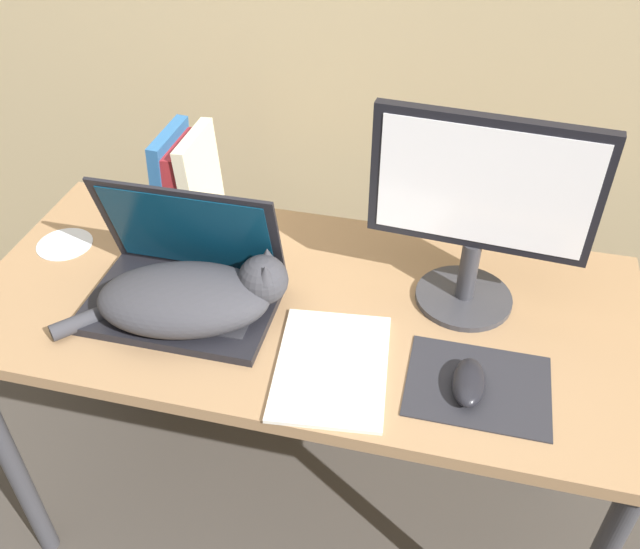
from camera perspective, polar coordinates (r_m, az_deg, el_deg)
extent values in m
cube|color=#93704C|center=(1.35, -1.40, -2.70)|extent=(1.32, 0.61, 0.03)
cylinder|color=#38383D|center=(1.70, -24.58, -14.09)|extent=(0.04, 0.04, 0.70)
cylinder|color=#38383D|center=(1.96, -16.76, -2.96)|extent=(0.04, 0.04, 0.70)
cylinder|color=#38383D|center=(1.79, 20.46, -9.04)|extent=(0.04, 0.04, 0.70)
cube|color=black|center=(1.34, -11.58, -2.56)|extent=(0.36, 0.23, 0.02)
cube|color=#28282D|center=(1.33, -11.83, -2.56)|extent=(0.30, 0.12, 0.00)
cube|color=black|center=(1.33, -10.88, 3.65)|extent=(0.36, 0.07, 0.23)
cube|color=#0A334C|center=(1.32, -10.95, 3.49)|extent=(0.33, 0.06, 0.20)
ellipsoid|color=#333338|center=(1.29, -11.38, -2.04)|extent=(0.36, 0.26, 0.11)
sphere|color=#333338|center=(1.27, -4.80, -0.43)|extent=(0.10, 0.10, 0.10)
cone|color=#333338|center=(1.27, -4.45, 1.57)|extent=(0.04, 0.04, 0.03)
cone|color=#333338|center=(1.23, -4.61, 0.07)|extent=(0.04, 0.04, 0.03)
cylinder|color=#333338|center=(1.35, -18.94, -3.58)|extent=(0.12, 0.12, 0.03)
cylinder|color=#333338|center=(1.37, 11.99, -1.89)|extent=(0.19, 0.19, 0.01)
cylinder|color=#333338|center=(1.32, 12.38, 0.35)|extent=(0.04, 0.04, 0.13)
cube|color=black|center=(1.22, 13.60, 7.37)|extent=(0.40, 0.05, 0.26)
cube|color=white|center=(1.21, 13.62, 7.07)|extent=(0.37, 0.03, 0.23)
cube|color=#232328|center=(1.21, 13.17, -9.09)|extent=(0.25, 0.19, 0.00)
ellipsoid|color=black|center=(1.19, 12.41, -8.86)|extent=(0.06, 0.11, 0.03)
cube|color=#285B93|center=(1.55, -12.38, 8.09)|extent=(0.04, 0.16, 0.22)
cube|color=maroon|center=(1.54, -11.18, 7.59)|extent=(0.04, 0.16, 0.19)
cube|color=beige|center=(1.52, -10.06, 7.84)|extent=(0.04, 0.17, 0.22)
cube|color=silver|center=(1.21, 1.00, -7.75)|extent=(0.22, 0.29, 0.01)
cylinder|color=silver|center=(1.59, -20.70, 2.41)|extent=(0.12, 0.12, 0.00)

